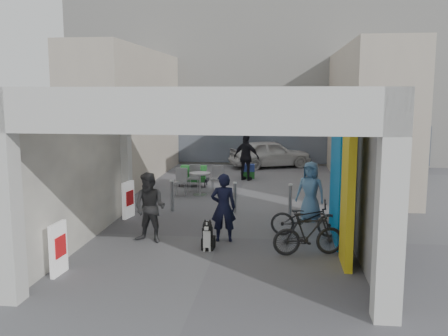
# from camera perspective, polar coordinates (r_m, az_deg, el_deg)

# --- Properties ---
(ground) EXTENTS (90.00, 90.00, 0.00)m
(ground) POSITION_cam_1_polar(r_m,az_deg,el_deg) (11.95, -0.37, -7.94)
(ground) COLOR #57585D
(ground) RESTS_ON ground
(arcade_canopy) EXTENTS (6.40, 6.45, 6.40)m
(arcade_canopy) POSITION_cam_1_polar(r_m,az_deg,el_deg) (10.64, 1.97, 2.64)
(arcade_canopy) COLOR beige
(arcade_canopy) RESTS_ON ground
(far_building) EXTENTS (18.00, 4.08, 8.00)m
(far_building) POSITION_cam_1_polar(r_m,az_deg,el_deg) (25.40, 3.52, 9.98)
(far_building) COLOR silver
(far_building) RESTS_ON ground
(plaza_bldg_left) EXTENTS (2.00, 9.00, 5.00)m
(plaza_bldg_left) POSITION_cam_1_polar(r_m,az_deg,el_deg) (19.79, -10.78, 5.88)
(plaza_bldg_left) COLOR #B3A894
(plaza_bldg_left) RESTS_ON ground
(plaza_bldg_right) EXTENTS (2.00, 9.00, 5.00)m
(plaza_bldg_right) POSITION_cam_1_polar(r_m,az_deg,el_deg) (19.14, 16.02, 5.61)
(plaza_bldg_right) COLOR #B3A894
(plaza_bldg_right) RESTS_ON ground
(bollard_left) EXTENTS (0.09, 0.09, 0.89)m
(bollard_left) POSITION_cam_1_polar(r_m,az_deg,el_deg) (14.52, -5.97, -3.18)
(bollard_left) COLOR gray
(bollard_left) RESTS_ON ground
(bollard_center) EXTENTS (0.09, 0.09, 0.87)m
(bollard_center) POSITION_cam_1_polar(r_m,az_deg,el_deg) (14.23, 1.25, -3.42)
(bollard_center) COLOR gray
(bollard_center) RESTS_ON ground
(bollard_right) EXTENTS (0.09, 0.09, 0.88)m
(bollard_right) POSITION_cam_1_polar(r_m,az_deg,el_deg) (14.02, 7.58, -3.66)
(bollard_right) COLOR gray
(bollard_right) RESTS_ON ground
(advert_board_near) EXTENTS (0.13, 0.55, 1.00)m
(advert_board_near) POSITION_cam_1_polar(r_m,az_deg,el_deg) (10.00, -18.39, -8.73)
(advert_board_near) COLOR white
(advert_board_near) RESTS_ON ground
(advert_board_far) EXTENTS (0.19, 0.55, 1.00)m
(advert_board_far) POSITION_cam_1_polar(r_m,az_deg,el_deg) (13.91, -10.87, -3.56)
(advert_board_far) COLOR white
(advert_board_far) RESTS_ON ground
(cafe_set) EXTENTS (1.51, 1.22, 0.91)m
(cafe_set) POSITION_cam_1_polar(r_m,az_deg,el_deg) (16.97, -3.01, -1.84)
(cafe_set) COLOR #98989C
(cafe_set) RESTS_ON ground
(produce_stand) EXTENTS (1.12, 0.61, 0.74)m
(produce_stand) POSITION_cam_1_polar(r_m,az_deg,el_deg) (18.29, -3.54, -1.17)
(produce_stand) COLOR black
(produce_stand) RESTS_ON ground
(crate_stack) EXTENTS (0.47, 0.38, 0.56)m
(crate_stack) POSITION_cam_1_polar(r_m,az_deg,el_deg) (19.94, 2.86, -0.37)
(crate_stack) COLOR #1B5F21
(crate_stack) RESTS_ON ground
(border_collie) EXTENTS (0.26, 0.51, 0.70)m
(border_collie) POSITION_cam_1_polar(r_m,az_deg,el_deg) (10.99, -1.86, -7.94)
(border_collie) COLOR black
(border_collie) RESTS_ON ground
(man_with_dog) EXTENTS (0.62, 0.44, 1.59)m
(man_with_dog) POSITION_cam_1_polar(r_m,az_deg,el_deg) (11.49, -0.07, -4.53)
(man_with_dog) COLOR black
(man_with_dog) RESTS_ON ground
(man_back_turned) EXTENTS (0.90, 0.77, 1.61)m
(man_back_turned) POSITION_cam_1_polar(r_m,az_deg,el_deg) (11.54, -8.46, -4.50)
(man_back_turned) COLOR #434346
(man_back_turned) RESTS_ON ground
(man_elderly) EXTENTS (0.91, 0.77, 1.59)m
(man_elderly) POSITION_cam_1_polar(r_m,az_deg,el_deg) (13.54, 9.86, -2.62)
(man_elderly) COLOR #5A87B0
(man_elderly) RESTS_ON ground
(man_crates) EXTENTS (1.14, 0.77, 1.80)m
(man_crates) POSITION_cam_1_polar(r_m,az_deg,el_deg) (19.38, 2.57, 1.22)
(man_crates) COLOR black
(man_crates) RESTS_ON ground
(bicycle_front) EXTENTS (1.69, 0.64, 0.88)m
(bicycle_front) POSITION_cam_1_polar(r_m,az_deg,el_deg) (12.11, 9.33, -5.69)
(bicycle_front) COLOR black
(bicycle_front) RESTS_ON ground
(bicycle_rear) EXTENTS (1.58, 0.75, 0.91)m
(bicycle_rear) POSITION_cam_1_polar(r_m,az_deg,el_deg) (10.76, 9.62, -7.43)
(bicycle_rear) COLOR black
(bicycle_rear) RESTS_ON ground
(white_van) EXTENTS (3.98, 2.84, 1.26)m
(white_van) POSITION_cam_1_polar(r_m,az_deg,el_deg) (22.87, 5.30, 1.66)
(white_van) COLOR silver
(white_van) RESTS_ON ground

